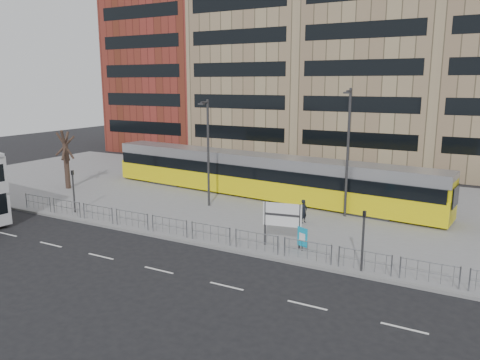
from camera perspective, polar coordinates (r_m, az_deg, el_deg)
The scene contains 15 objects.
ground at distance 28.68m, azimuth -8.04°, elevation -7.37°, with size 120.00×120.00×0.00m, color black.
plaza at distance 38.53m, azimuth 2.64°, elevation -2.16°, with size 64.00×24.00×0.15m, color gray.
kerb at distance 28.69m, azimuth -7.99°, elevation -7.20°, with size 64.00×0.25×0.17m, color gray.
building_row at distance 57.93m, azimuth 14.27°, elevation 14.97°, with size 70.40×18.40×31.20m.
pedestrian_barrier at distance 27.67m, azimuth -4.13°, elevation -5.86°, with size 32.07×0.07×1.10m.
road_markings at distance 25.17m, azimuth -11.69°, elevation -10.28°, with size 62.00×0.12×0.01m, color white.
tram at distance 38.32m, azimuth 2.41°, elevation 0.56°, with size 29.69×5.51×3.48m.
station_sign at distance 26.59m, azimuth 5.18°, elevation -4.49°, with size 2.21×0.48×2.56m.
ad_panel at distance 26.37m, azimuth 7.61°, elevation -6.95°, with size 0.68×0.33×1.35m.
pedestrian at distance 31.53m, azimuth 7.79°, elevation -3.80°, with size 0.58×0.38×1.59m, color black.
traffic_light_west at distance 35.48m, azimuth -19.67°, elevation -0.67°, with size 0.22×0.24×3.10m.
traffic_light_east at distance 23.85m, azimuth 14.80°, elevation -6.27°, with size 0.17×0.20×3.10m.
lamp_post_west at distance 34.94m, azimuth -3.95°, elevation 3.82°, with size 0.45×1.04×8.00m.
lamp_post_east at distance 32.74m, azimuth 12.99°, elevation 3.77°, with size 0.45×1.04×8.86m.
bare_tree at distance 43.50m, azimuth -20.69°, elevation 5.91°, with size 4.49×4.49×7.37m.
Camera 1 is at (16.34, -21.63, 9.36)m, focal length 35.00 mm.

